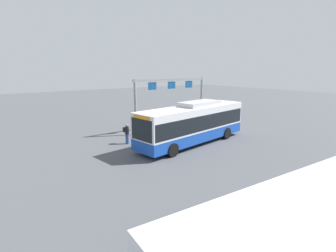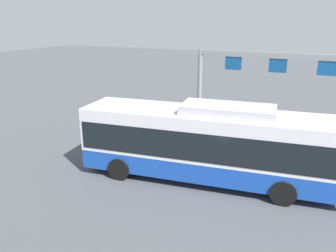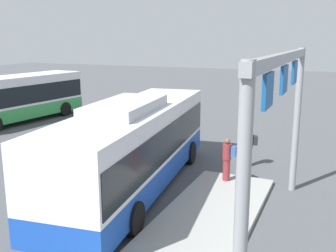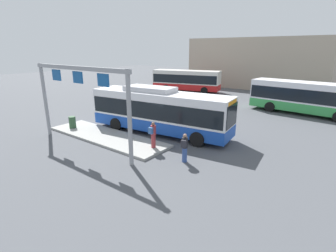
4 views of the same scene
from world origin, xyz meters
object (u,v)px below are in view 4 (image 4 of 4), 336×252
at_px(bus_background_right, 305,96).
at_px(person_waiting_near, 153,134).
at_px(person_boarding, 185,147).
at_px(trash_bin, 72,122).
at_px(bus_background_left, 186,79).
at_px(bus_main, 159,109).

height_order(bus_background_right, person_waiting_near, bus_background_right).
relative_size(person_boarding, trash_bin, 1.86).
xyz_separation_m(bus_background_left, person_boarding, (13.70, -20.98, -0.89)).
relative_size(bus_background_left, bus_background_right, 1.00).
height_order(bus_main, trash_bin, bus_main).
xyz_separation_m(person_waiting_near, trash_bin, (-7.81, -0.61, -0.44)).
distance_m(bus_background_right, person_waiting_near, 16.95).
xyz_separation_m(bus_main, bus_background_left, (-9.26, 17.73, -0.03)).
bearing_deg(bus_background_right, person_waiting_near, -104.36).
height_order(bus_background_right, person_boarding, bus_background_right).
bearing_deg(person_waiting_near, bus_background_right, -22.83).
bearing_deg(bus_main, person_boarding, -43.24).
bearing_deg(person_waiting_near, person_boarding, -100.09).
height_order(bus_background_left, person_waiting_near, bus_background_left).
bearing_deg(bus_background_left, person_waiting_near, -75.90).
bearing_deg(bus_background_left, bus_background_right, -29.89).
bearing_deg(person_boarding, bus_background_right, -30.16).
relative_size(person_waiting_near, trash_bin, 1.86).
bearing_deg(bus_background_right, person_boarding, -95.63).
xyz_separation_m(bus_main, trash_bin, (-5.94, -3.56, -1.20)).
relative_size(bus_background_left, trash_bin, 11.31).
bearing_deg(person_waiting_near, trash_bin, 91.07).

